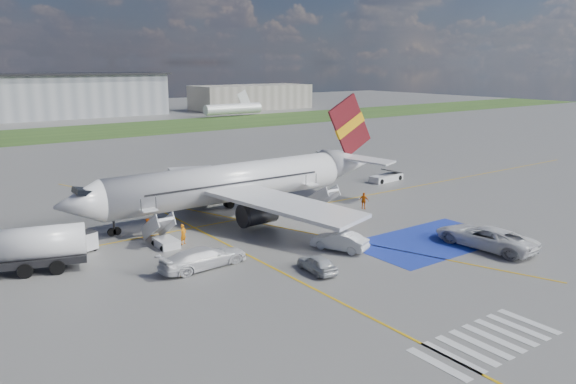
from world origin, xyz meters
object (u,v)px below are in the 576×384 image
Objects in this scene: belt_loader at (386,178)px; car_silver_b at (339,241)px; gpu_cart at (83,243)px; van_white_b at (204,254)px; fuel_tanker at (15,255)px; airliner at (241,181)px; car_silver_a at (317,263)px; van_white_a at (485,233)px.

belt_loader is 29.55m from car_silver_b.
van_white_b reaches higher than gpu_cart.
fuel_tanker is 13.89m from van_white_b.
airliner is 6.54× the size of belt_loader.
fuel_tanker is 2.69× the size of car_silver_a.
car_silver_b is at bearing -148.90° from belt_loader.
van_white_b is at bearing -28.10° from van_white_a.
car_silver_a is at bearing 7.34° from car_silver_b.
fuel_tanker is at bearing -30.49° from van_white_a.
car_silver_a is at bearing -67.48° from gpu_cart.
gpu_cart is 21.32m from car_silver_b.
belt_loader is (41.22, 5.51, -0.35)m from gpu_cart.
van_white_a is at bearing -52.11° from gpu_cart.
gpu_cart reaches higher than car_silver_a.
van_white_b is (11.93, -7.11, -0.39)m from fuel_tanker.
car_silver_a is (-4.26, -17.90, -2.73)m from airliner.
airliner is 17.55m from gpu_cart.
belt_loader is (46.75, 7.52, -1.04)m from fuel_tanker.
car_silver_b reaches higher than car_silver_a.
airliner is 15.31m from car_silver_b.
gpu_cart is at bearing -43.51° from car_silver_a.
fuel_tanker is 1.92× the size of van_white_b.
car_silver_a is (-28.38, -20.48, 0.25)m from belt_loader.
van_white_a reaches higher than car_silver_b.
car_silver_a is 8.72m from van_white_b.
fuel_tanker is 47.37m from belt_loader.
fuel_tanker is at bearing 55.43° from van_white_b.
van_white_b is (-34.83, -14.63, 0.65)m from belt_loader.
van_white_a reaches higher than belt_loader.
fuel_tanker is 37.53m from van_white_a.
fuel_tanker is 5.93m from gpu_cart.
car_silver_a is 0.81× the size of car_silver_b.
gpu_cart reaches higher than car_silver_b.
van_white_a is (27.98, -18.89, 0.48)m from gpu_cart.
belt_loader reaches higher than car_silver_a.
van_white_a is at bearing 123.44° from car_silver_b.
airliner is at bearing -97.52° from car_silver_a.
airliner reaches higher than belt_loader.
airliner is at bearing -67.27° from van_white_a.
van_white_b reaches higher than car_silver_b.
belt_loader is 35.00m from car_silver_a.
van_white_a is at bearing -63.50° from airliner.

